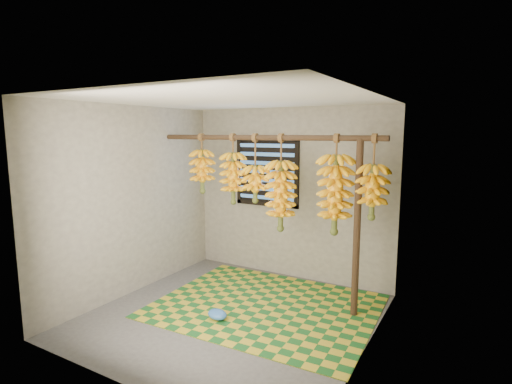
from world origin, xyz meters
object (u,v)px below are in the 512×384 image
Objects in this scene: banana_bunch_b at (233,178)px; banana_bunch_e at (335,195)px; banana_bunch_a at (202,171)px; banana_bunch_c at (255,184)px; banana_bunch_d at (281,196)px; support_post at (357,230)px; banana_bunch_f at (372,192)px; woven_mat at (266,306)px; plastic_bag at (217,314)px.

banana_bunch_b is 1.37m from banana_bunch_e.
banana_bunch_a and banana_bunch_b have the same top height.
banana_bunch_b and banana_bunch_c have the same top height.
banana_bunch_a is at bearing -180.00° from banana_bunch_d.
support_post is 1.78× the size of banana_bunch_e.
banana_bunch_b is at bearing 180.00° from banana_bunch_f.
banana_bunch_c is 0.38m from banana_bunch_d.
banana_bunch_a and banana_bunch_e have the same top height.
support_post is at bearing 0.00° from banana_bunch_b.
banana_bunch_f reaches higher than woven_mat.
banana_bunch_a is at bearing 180.00° from banana_bunch_e.
banana_bunch_c is 1.04m from banana_bunch_e.
plastic_bag is 0.32× the size of banana_bunch_a.
banana_bunch_b is 0.71m from banana_bunch_d.
banana_bunch_e is (1.86, 0.00, -0.18)m from banana_bunch_a.
banana_bunch_b is at bearing 0.00° from banana_bunch_a.
banana_bunch_c is at bearing -180.00° from banana_bunch_d.
support_post is at bearing 16.58° from woven_mat.
banana_bunch_d is (-0.94, 0.00, 0.30)m from support_post.
banana_bunch_a is at bearing 180.00° from banana_bunch_b.
woven_mat is 0.65m from plastic_bag.
banana_bunch_b is 0.77× the size of banana_bunch_d.
banana_bunch_a is at bearing 180.00° from support_post.
banana_bunch_a is (-1.14, 0.29, 1.54)m from woven_mat.
banana_bunch_e reaches higher than plastic_bag.
banana_bunch_d is (0.34, 0.87, 1.24)m from plastic_bag.
banana_bunch_d and banana_bunch_f have the same top height.
banana_bunch_c reaches higher than woven_mat.
woven_mat is 3.19× the size of banana_bunch_a.
banana_bunch_a is 0.70× the size of banana_bunch_e.
woven_mat is 2.77× the size of banana_bunch_f.
woven_mat is at bearing 62.31° from plastic_bag.
banana_bunch_c is 0.76× the size of banana_bunch_e.
banana_bunch_d is 0.68m from banana_bunch_e.
banana_bunch_e is at bearing 0.00° from banana_bunch_b.
banana_bunch_b is at bearing 180.00° from banana_bunch_e.
banana_bunch_b reaches higher than plastic_bag.
banana_bunch_f is (2.27, 0.00, -0.11)m from banana_bunch_a.
support_post is at bearing 0.00° from banana_bunch_e.
woven_mat is (-0.98, -0.29, -0.99)m from support_post.
support_post reaches higher than plastic_bag.
banana_bunch_e is at bearing 180.00° from support_post.
banana_bunch_e and banana_bunch_f have the same top height.
banana_bunch_d is at bearing 0.00° from banana_bunch_a.
banana_bunch_c is (-0.31, 0.29, 1.42)m from woven_mat.
plastic_bag reaches higher than woven_mat.
banana_bunch_d is at bearing 180.00° from banana_bunch_f.
banana_bunch_a is at bearing 180.00° from banana_bunch_f.
plastic_bag is 0.29× the size of banana_bunch_c.
support_post is 0.46m from banana_bunch_f.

